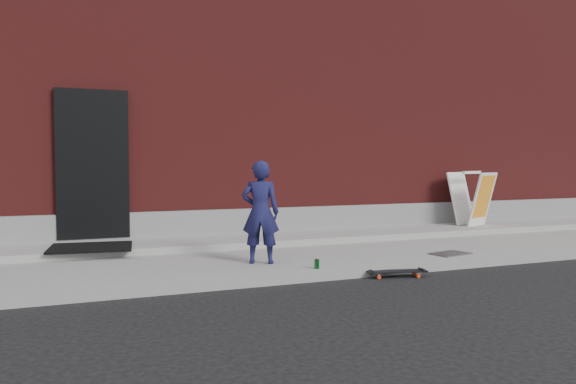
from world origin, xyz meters
name	(u,v)px	position (x,y,z in m)	size (l,w,h in m)	color
ground	(335,280)	(0.00, 0.00, 0.00)	(80.00, 80.00, 0.00)	black
sidewalk	(288,255)	(0.00, 1.50, 0.07)	(20.00, 3.00, 0.15)	gray
apron	(267,239)	(0.00, 2.40, 0.20)	(20.00, 1.20, 0.10)	gray
building	(200,117)	(0.00, 6.99, 2.50)	(20.00, 8.10, 5.00)	maroon
child	(260,212)	(-0.72, 0.65, 0.80)	(0.47, 0.31, 1.30)	#181843
skateboard	(397,272)	(0.80, -0.12, 0.07)	(0.75, 0.36, 0.08)	red
pizza_sign	(473,198)	(4.13, 2.44, 0.76)	(0.83, 0.89, 1.02)	white
soda_can	(317,264)	(-0.22, 0.05, 0.21)	(0.06, 0.06, 0.11)	#177728
doormat	(91,247)	(-2.68, 2.07, 0.27)	(1.08, 0.87, 0.03)	black
utility_plate	(450,254)	(1.96, 0.32, 0.16)	(0.54, 0.35, 0.02)	#535458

